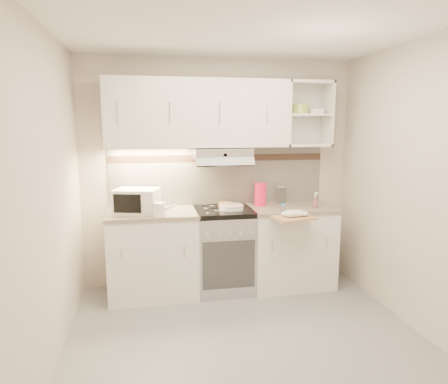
# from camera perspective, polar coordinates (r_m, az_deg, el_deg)

# --- Properties ---
(ground) EXTENTS (3.00, 3.00, 0.00)m
(ground) POSITION_cam_1_polar(r_m,az_deg,el_deg) (3.56, 3.39, -20.53)
(ground) COLOR gray
(ground) RESTS_ON ground
(room_shell) EXTENTS (3.04, 2.84, 2.52)m
(room_shell) POSITION_cam_1_polar(r_m,az_deg,el_deg) (3.44, 2.22, 6.97)
(room_shell) COLOR beige
(room_shell) RESTS_ON ground
(base_cabinet_left) EXTENTS (0.90, 0.60, 0.86)m
(base_cabinet_left) POSITION_cam_1_polar(r_m,az_deg,el_deg) (4.30, -10.05, -8.91)
(base_cabinet_left) COLOR white
(base_cabinet_left) RESTS_ON ground
(worktop_left) EXTENTS (0.92, 0.62, 0.04)m
(worktop_left) POSITION_cam_1_polar(r_m,az_deg,el_deg) (4.18, -10.23, -3.05)
(worktop_left) COLOR gray
(worktop_left) RESTS_ON base_cabinet_left
(base_cabinet_right) EXTENTS (0.90, 0.60, 0.86)m
(base_cabinet_right) POSITION_cam_1_polar(r_m,az_deg,el_deg) (4.56, 9.35, -7.83)
(base_cabinet_right) COLOR white
(base_cabinet_right) RESTS_ON ground
(worktop_right) EXTENTS (0.92, 0.62, 0.04)m
(worktop_right) POSITION_cam_1_polar(r_m,az_deg,el_deg) (4.44, 9.51, -2.29)
(worktop_right) COLOR gray
(worktop_right) RESTS_ON base_cabinet_right
(electric_range) EXTENTS (0.60, 0.60, 0.90)m
(electric_range) POSITION_cam_1_polar(r_m,az_deg,el_deg) (4.36, -0.05, -8.22)
(electric_range) COLOR #B7B7BC
(electric_range) RESTS_ON ground
(microwave) EXTENTS (0.50, 0.42, 0.24)m
(microwave) POSITION_cam_1_polar(r_m,az_deg,el_deg) (4.15, -12.32, -1.23)
(microwave) COLOR white
(microwave) RESTS_ON worktop_left
(watering_can) EXTENTS (0.24, 0.13, 0.21)m
(watering_can) POSITION_cam_1_polar(r_m,az_deg,el_deg) (3.95, -9.14, -2.38)
(watering_can) COLOR white
(watering_can) RESTS_ON worktop_left
(plate_stack) EXTENTS (0.26, 0.26, 0.05)m
(plate_stack) POSITION_cam_1_polar(r_m,az_deg,el_deg) (4.22, 1.07, -2.16)
(plate_stack) COLOR white
(plate_stack) RESTS_ON electric_range
(bread_loaf) EXTENTS (0.16, 0.16, 0.04)m
(bread_loaf) POSITION_cam_1_polar(r_m,az_deg,el_deg) (4.40, 0.19, -1.73)
(bread_loaf) COLOR #A66C43
(bread_loaf) RESTS_ON electric_range
(pink_pitcher) EXTENTS (0.14, 0.13, 0.25)m
(pink_pitcher) POSITION_cam_1_polar(r_m,az_deg,el_deg) (4.42, 5.21, -0.31)
(pink_pitcher) COLOR #FF1A4F
(pink_pitcher) RESTS_ON worktop_right
(glass_jar) EXTENTS (0.11, 0.11, 0.21)m
(glass_jar) POSITION_cam_1_polar(r_m,az_deg,el_deg) (4.59, 8.17, -0.29)
(glass_jar) COLOR silver
(glass_jar) RESTS_ON worktop_right
(spice_jar) EXTENTS (0.05, 0.05, 0.08)m
(spice_jar) POSITION_cam_1_polar(r_m,az_deg,el_deg) (4.18, 8.47, -2.20)
(spice_jar) COLOR white
(spice_jar) RESTS_ON worktop_right
(spray_bottle) EXTENTS (0.07, 0.07, 0.18)m
(spray_bottle) POSITION_cam_1_polar(r_m,az_deg,el_deg) (4.40, 12.89, -1.30)
(spray_bottle) COLOR pink
(spray_bottle) RESTS_ON worktop_right
(cutting_board) EXTENTS (0.46, 0.43, 0.02)m
(cutting_board) POSITION_cam_1_polar(r_m,az_deg,el_deg) (4.07, 9.65, -3.52)
(cutting_board) COLOR tan
(cutting_board) RESTS_ON base_cabinet_right
(dish_towel) EXTENTS (0.33, 0.30, 0.07)m
(dish_towel) POSITION_cam_1_polar(r_m,az_deg,el_deg) (4.05, 10.03, -2.92)
(dish_towel) COLOR silver
(dish_towel) RESTS_ON cutting_board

